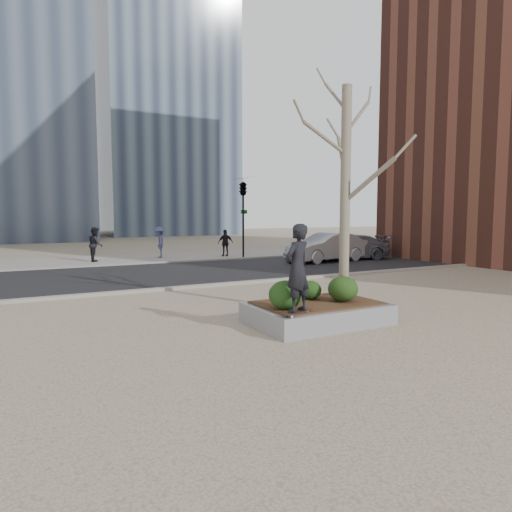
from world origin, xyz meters
TOP-DOWN VIEW (x-y plane):
  - ground at (0.00, 0.00)m, footprint 120.00×120.00m
  - street at (0.00, 10.00)m, footprint 60.00×8.00m
  - far_sidewalk at (0.00, 17.00)m, footprint 60.00×6.00m
  - planter at (1.00, 0.00)m, footprint 3.00×2.00m
  - planter_mulch at (1.00, 0.00)m, footprint 2.70×1.70m
  - sycamore_tree at (2.00, 0.30)m, footprint 2.80×2.80m
  - shrub_left at (-0.05, -0.32)m, footprint 0.72×0.72m
  - shrub_middle at (1.06, 0.35)m, footprint 0.52×0.52m
  - shrub_right at (1.55, -0.23)m, footprint 0.69×0.69m
  - skateboard at (-0.06, -0.77)m, footprint 0.80×0.44m
  - skateboarder at (-0.06, -0.77)m, footprint 0.75×0.62m
  - car_silver at (9.35, 10.64)m, footprint 4.65×2.02m
  - car_third at (11.05, 11.05)m, footprint 4.93×3.09m
  - pedestrian_a at (-1.19, 16.33)m, footprint 0.83×0.98m
  - pedestrian_b at (2.30, 16.74)m, footprint 0.91×1.25m
  - pedestrian_c at (5.95, 15.81)m, footprint 0.95×0.48m
  - traffic_light_far at (6.50, 14.60)m, footprint 0.60×2.48m
  - building_glass_b at (12.00, 48.00)m, footprint 15.00×15.00m

SIDE VIEW (x-z plane):
  - ground at x=0.00m, z-range 0.00..0.00m
  - street at x=0.00m, z-range 0.00..0.02m
  - far_sidewalk at x=0.00m, z-range 0.00..0.02m
  - planter at x=1.00m, z-range 0.00..0.45m
  - planter_mulch at x=1.00m, z-range 0.45..0.49m
  - skateboard at x=-0.06m, z-range 0.45..0.53m
  - car_third at x=11.05m, z-range 0.02..1.35m
  - shrub_middle at x=1.06m, z-range 0.49..0.93m
  - car_silver at x=9.35m, z-range 0.02..1.51m
  - shrub_right at x=1.55m, z-range 0.49..1.07m
  - shrub_left at x=-0.05m, z-range 0.49..1.10m
  - pedestrian_c at x=5.95m, z-range 0.02..1.58m
  - pedestrian_b at x=2.30m, z-range 0.02..1.76m
  - pedestrian_a at x=-1.19m, z-range 0.02..1.81m
  - skateboarder at x=-0.06m, z-range 0.52..2.29m
  - traffic_light_far at x=6.50m, z-range 0.00..4.50m
  - sycamore_tree at x=2.00m, z-range 0.49..7.09m
  - building_glass_b at x=12.00m, z-range 0.00..55.00m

